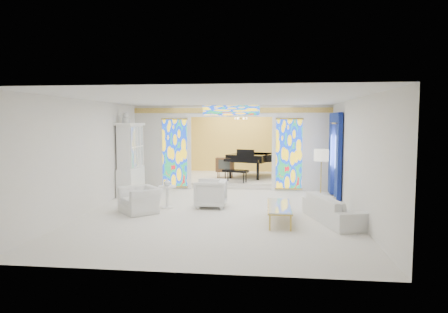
# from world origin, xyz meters

# --- Properties ---
(floor) EXTENTS (12.00, 12.00, 0.00)m
(floor) POSITION_xyz_m (0.00, 0.00, 0.00)
(floor) COLOR white
(floor) RESTS_ON ground
(ceiling) EXTENTS (7.00, 12.00, 0.02)m
(ceiling) POSITION_xyz_m (0.00, 0.00, 3.00)
(ceiling) COLOR silver
(ceiling) RESTS_ON wall_back
(wall_back) EXTENTS (7.00, 0.02, 3.00)m
(wall_back) POSITION_xyz_m (0.00, 6.00, 1.50)
(wall_back) COLOR silver
(wall_back) RESTS_ON floor
(wall_front) EXTENTS (7.00, 0.02, 3.00)m
(wall_front) POSITION_xyz_m (0.00, -6.00, 1.50)
(wall_front) COLOR silver
(wall_front) RESTS_ON floor
(wall_left) EXTENTS (0.02, 12.00, 3.00)m
(wall_left) POSITION_xyz_m (-3.50, 0.00, 1.50)
(wall_left) COLOR silver
(wall_left) RESTS_ON floor
(wall_right) EXTENTS (0.02, 12.00, 3.00)m
(wall_right) POSITION_xyz_m (3.50, 0.00, 1.50)
(wall_right) COLOR silver
(wall_right) RESTS_ON floor
(partition_wall) EXTENTS (7.00, 0.22, 3.00)m
(partition_wall) POSITION_xyz_m (0.00, 2.00, 1.65)
(partition_wall) COLOR silver
(partition_wall) RESTS_ON floor
(stained_glass_left) EXTENTS (0.90, 0.04, 2.40)m
(stained_glass_left) POSITION_xyz_m (-2.03, 1.89, 1.30)
(stained_glass_left) COLOR gold
(stained_glass_left) RESTS_ON partition_wall
(stained_glass_right) EXTENTS (0.90, 0.04, 2.40)m
(stained_glass_right) POSITION_xyz_m (2.03, 1.89, 1.30)
(stained_glass_right) COLOR gold
(stained_glass_right) RESTS_ON partition_wall
(stained_glass_transom) EXTENTS (2.00, 0.04, 0.34)m
(stained_glass_transom) POSITION_xyz_m (0.00, 1.89, 2.82)
(stained_glass_transom) COLOR gold
(stained_glass_transom) RESTS_ON partition_wall
(alcove_platform) EXTENTS (6.80, 3.80, 0.18)m
(alcove_platform) POSITION_xyz_m (0.00, 4.10, 0.09)
(alcove_platform) COLOR white
(alcove_platform) RESTS_ON floor
(gold_curtain_back) EXTENTS (6.70, 0.10, 2.90)m
(gold_curtain_back) POSITION_xyz_m (0.00, 5.88, 1.50)
(gold_curtain_back) COLOR gold
(gold_curtain_back) RESTS_ON wall_back
(chandelier) EXTENTS (0.48, 0.48, 0.30)m
(chandelier) POSITION_xyz_m (0.20, 4.00, 2.55)
(chandelier) COLOR gold
(chandelier) RESTS_ON ceiling
(blue_drapes) EXTENTS (0.14, 1.85, 2.65)m
(blue_drapes) POSITION_xyz_m (3.40, 0.70, 1.58)
(blue_drapes) COLOR navy
(blue_drapes) RESTS_ON wall_right
(china_cabinet) EXTENTS (0.56, 1.46, 2.72)m
(china_cabinet) POSITION_xyz_m (-3.22, 0.60, 1.17)
(china_cabinet) COLOR white
(china_cabinet) RESTS_ON floor
(armchair_left) EXTENTS (1.37, 1.38, 0.67)m
(armchair_left) POSITION_xyz_m (-2.08, -1.91, 0.34)
(armchair_left) COLOR silver
(armchair_left) RESTS_ON floor
(armchair_right) EXTENTS (0.88, 0.85, 0.79)m
(armchair_right) POSITION_xyz_m (-0.30, -1.07, 0.40)
(armchair_right) COLOR silver
(armchair_right) RESTS_ON floor
(sofa) EXTENTS (1.44, 2.33, 0.64)m
(sofa) POSITION_xyz_m (2.95, -2.37, 0.32)
(sofa) COLOR white
(sofa) RESTS_ON floor
(side_table) EXTENTS (0.63, 0.63, 0.63)m
(side_table) POSITION_xyz_m (-1.50, -1.29, 0.41)
(side_table) COLOR white
(side_table) RESTS_ON floor
(vase) EXTENTS (0.27, 0.27, 0.21)m
(vase) POSITION_xyz_m (-1.50, -1.29, 0.73)
(vase) COLOR white
(vase) RESTS_ON side_table
(coffee_table) EXTENTS (0.57, 1.81, 0.40)m
(coffee_table) POSITION_xyz_m (1.60, -2.48, 0.37)
(coffee_table) COLOR silver
(coffee_table) RESTS_ON floor
(floor_lamp) EXTENTS (0.47, 0.47, 1.65)m
(floor_lamp) POSITION_xyz_m (2.80, -0.74, 1.41)
(floor_lamp) COLOR gold
(floor_lamp) RESTS_ON floor
(grand_piano) EXTENTS (2.37, 3.01, 1.16)m
(grand_piano) POSITION_xyz_m (0.75, 4.09, 0.96)
(grand_piano) COLOR black
(grand_piano) RESTS_ON alcove_platform
(tv_console) EXTENTS (0.71, 0.50, 0.81)m
(tv_console) POSITION_xyz_m (-0.41, 3.67, 0.71)
(tv_console) COLOR brown
(tv_console) RESTS_ON alcove_platform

